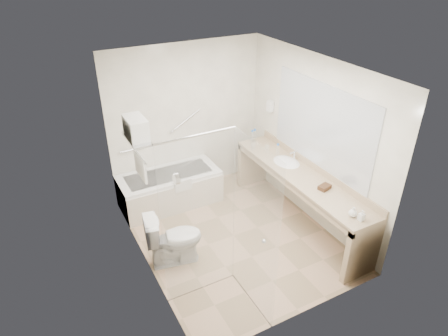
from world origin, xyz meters
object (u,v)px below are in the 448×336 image
toilet (174,239)px  water_bottle_left (278,150)px  bathtub (170,189)px  vanity_counter (300,186)px  amenity_basket (325,187)px

toilet → water_bottle_left: water_bottle_left is taller
bathtub → toilet: (-0.45, -1.32, 0.09)m
vanity_counter → toilet: (-1.97, 0.07, -0.27)m
bathtub → amenity_basket: (1.56, -1.86, 0.60)m
vanity_counter → amenity_basket: size_ratio=15.74×
toilet → water_bottle_left: bearing=-63.1°
bathtub → vanity_counter: 2.09m
toilet → water_bottle_left: (2.00, 0.57, 0.58)m
toilet → vanity_counter: bearing=-81.0°
toilet → amenity_basket: (2.01, -0.54, 0.51)m
bathtub → water_bottle_left: water_bottle_left is taller
amenity_basket → water_bottle_left: size_ratio=0.83×
bathtub → vanity_counter: (1.52, -1.39, 0.36)m
vanity_counter → bathtub: bearing=137.6°
amenity_basket → water_bottle_left: bearing=90.4°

